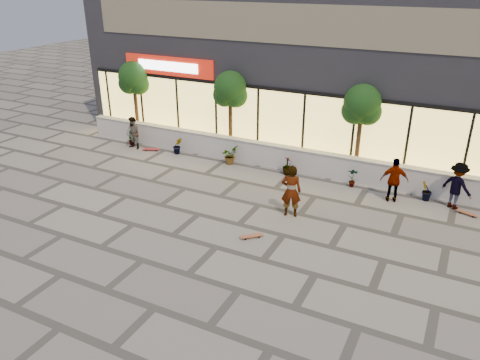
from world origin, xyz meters
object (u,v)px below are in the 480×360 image
at_px(tree_mideast, 362,107).
at_px(skateboard_center, 252,236).
at_px(skater_left, 134,133).
at_px(skater_right_far, 457,186).
at_px(skater_right_near, 394,180).
at_px(skater_center, 291,191).
at_px(skateboard_right_near, 467,213).
at_px(tree_midwest, 230,91).
at_px(tree_west, 134,80).
at_px(skateboard_left, 151,149).

distance_m(tree_mideast, skateboard_center, 7.49).
relative_size(skater_left, skater_right_far, 0.90).
relative_size(skater_left, skater_right_near, 0.92).
bearing_deg(skater_left, skater_right_near, 7.79).
height_order(tree_mideast, skater_center, tree_mideast).
bearing_deg(skater_left, skater_center, -9.17).
height_order(skater_right_far, skateboard_right_near, skater_right_far).
bearing_deg(tree_midwest, skater_right_near, -13.22).
bearing_deg(tree_west, skateboard_center, -34.36).
xyz_separation_m(tree_west, skateboard_center, (9.77, -6.68, -2.91)).
bearing_deg(tree_midwest, tree_mideast, 0.00).
bearing_deg(skater_center, skater_right_far, -162.55).
height_order(skateboard_center, skateboard_right_near, skateboard_center).
relative_size(skater_right_near, skateboard_center, 2.49).
bearing_deg(skater_right_near, tree_midwest, -27.58).
height_order(skater_left, skater_right_far, skater_right_far).
distance_m(skater_right_far, skateboard_left, 13.62).
relative_size(tree_west, skater_right_far, 2.21).
xyz_separation_m(tree_midwest, skater_center, (4.83, -4.65, -2.02)).
height_order(tree_west, tree_midwest, same).
height_order(tree_midwest, skateboard_center, tree_midwest).
bearing_deg(tree_midwest, skater_center, -43.91).
bearing_deg(skateboard_right_near, tree_midwest, -172.37).
relative_size(tree_west, skater_right_near, 2.27).
relative_size(tree_midwest, tree_mideast, 1.00).
bearing_deg(skater_right_far, skateboard_right_near, 171.61).
distance_m(tree_west, skater_right_far, 15.70).
bearing_deg(tree_mideast, tree_midwest, 180.00).
xyz_separation_m(skater_left, skateboard_left, (0.89, 0.11, -0.72)).
height_order(tree_mideast, skateboard_center, tree_mideast).
relative_size(tree_midwest, skater_right_near, 2.27).
height_order(skater_right_far, skateboard_center, skater_right_far).
bearing_deg(skateboard_center, skateboard_right_near, -4.82).
distance_m(skateboard_center, skateboard_left, 9.42).
bearing_deg(skater_right_near, tree_mideast, -59.01).
relative_size(skater_center, skater_right_far, 1.08).
bearing_deg(skater_right_far, tree_midwest, 21.08).
bearing_deg(skateboard_right_near, skater_right_far, 159.84).
relative_size(tree_west, skateboard_left, 4.74).
height_order(tree_mideast, skater_right_near, tree_mideast).
height_order(tree_west, skater_center, tree_west).
distance_m(skater_right_near, skateboard_center, 6.08).
bearing_deg(skateboard_center, skater_right_far, -0.33).
bearing_deg(tree_mideast, skateboard_center, -104.53).
height_order(tree_west, skater_right_far, tree_west).
bearing_deg(skateboard_center, skateboard_left, 103.66).
bearing_deg(skateboard_right_near, skater_right_near, -161.27).
distance_m(skateboard_left, skateboard_right_near, 14.10).
height_order(tree_midwest, skateboard_right_near, tree_midwest).
bearing_deg(skateboard_left, skater_right_far, -21.35).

